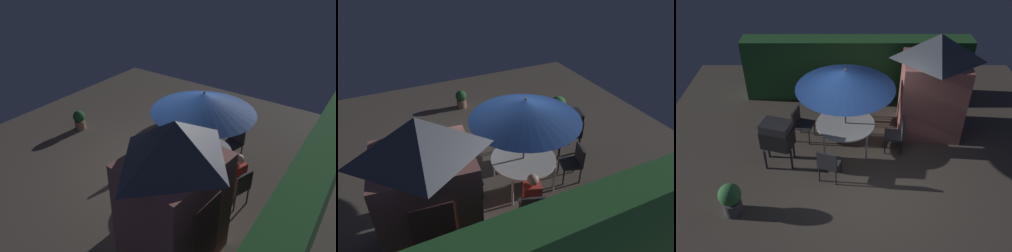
# 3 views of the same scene
# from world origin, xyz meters

# --- Properties ---
(ground_plane) EXTENTS (11.00, 11.00, 0.00)m
(ground_plane) POSITION_xyz_m (0.00, 0.00, 0.00)
(ground_plane) COLOR brown
(hedge_backdrop) EXTENTS (6.68, 0.65, 1.88)m
(hedge_backdrop) POSITION_xyz_m (0.00, 3.50, 0.94)
(hedge_backdrop) COLOR #28602D
(hedge_backdrop) RESTS_ON ground
(garden_shed) EXTENTS (1.82, 1.57, 2.76)m
(garden_shed) POSITION_xyz_m (1.89, 1.73, 1.41)
(garden_shed) COLOR #B26B60
(garden_shed) RESTS_ON ground
(patio_table) EXTENTS (1.46, 1.46, 0.74)m
(patio_table) POSITION_xyz_m (-0.35, 0.98, 0.69)
(patio_table) COLOR white
(patio_table) RESTS_ON ground
(patio_umbrella) EXTENTS (2.34, 2.34, 2.25)m
(patio_umbrella) POSITION_xyz_m (-0.35, 0.98, 1.97)
(patio_umbrella) COLOR #4C4C51
(patio_umbrella) RESTS_ON ground
(bbq_grill) EXTENTS (0.81, 0.67, 1.20)m
(bbq_grill) POSITION_xyz_m (-1.94, 0.34, 0.85)
(bbq_grill) COLOR black
(bbq_grill) RESTS_ON ground
(chair_near_shed) EXTENTS (0.59, 0.59, 0.90)m
(chair_near_shed) POSITION_xyz_m (0.08, 2.16, 0.52)
(chair_near_shed) COLOR #38383D
(chair_near_shed) RESTS_ON ground
(chair_far_side) EXTENTS (0.57, 0.57, 0.90)m
(chair_far_side) POSITION_xyz_m (-1.51, 1.31, 0.52)
(chair_far_side) COLOR #38383D
(chair_far_side) RESTS_ON ground
(chair_toward_hedge) EXTENTS (0.58, 0.58, 0.90)m
(chair_toward_hedge) POSITION_xyz_m (-0.72, -0.24, 0.52)
(chair_toward_hedge) COLOR #38383D
(chair_toward_hedge) RESTS_ON ground
(chair_toward_house) EXTENTS (0.51, 0.51, 0.90)m
(chair_toward_house) POSITION_xyz_m (0.95, 0.84, 0.52)
(chair_toward_house) COLOR #38383D
(chair_toward_house) RESTS_ON ground
(potted_plant_by_shed) EXTENTS (0.36, 0.36, 0.60)m
(potted_plant_by_shed) POSITION_xyz_m (-0.21, -3.19, 0.32)
(potted_plant_by_shed) COLOR #936651
(potted_plant_by_shed) RESTS_ON ground
(potted_plant_by_grill) EXTENTS (0.47, 0.47, 0.77)m
(potted_plant_by_grill) POSITION_xyz_m (-2.71, -1.20, 0.41)
(potted_plant_by_grill) COLOR #4C4C51
(potted_plant_by_grill) RESTS_ON ground
(person_in_red) EXTENTS (0.40, 0.34, 1.26)m
(person_in_red) POSITION_xyz_m (0.05, 2.08, 0.78)
(person_in_red) COLOR #CC3D33
(person_in_red) RESTS_ON ground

